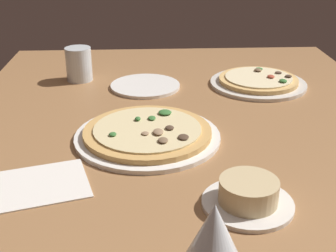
{
  "coord_description": "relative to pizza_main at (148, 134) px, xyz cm",
  "views": [
    {
      "loc": [
        90.05,
        -9.03,
        48.13
      ],
      "look_at": [
        0.19,
        -4.49,
        7.0
      ],
      "focal_mm": 48.81,
      "sensor_mm": 36.0,
      "label": 1
    }
  ],
  "objects": [
    {
      "name": "wine_glass_far",
      "position": [
        49.99,
        6.87,
        10.67
      ],
      "size": [
        7.7,
        7.7,
        16.83
      ],
      "color": "silver",
      "rests_on": "dining_table"
    },
    {
      "name": "dining_table",
      "position": [
        -0.37,
        8.94,
        -3.19
      ],
      "size": [
        150.0,
        110.0,
        4.0
      ],
      "primitive_type": "cube",
      "color": "#996B42",
      "rests_on": "ground"
    },
    {
      "name": "water_glass",
      "position": [
        -41.13,
        -19.77,
        3.12
      ],
      "size": [
        7.6,
        7.6,
        9.82
      ],
      "color": "silver",
      "rests_on": "dining_table"
    },
    {
      "name": "side_plate",
      "position": [
        -33.64,
        -0.36,
        -0.74
      ],
      "size": [
        19.76,
        19.76,
        0.9
      ],
      "primitive_type": "cylinder",
      "color": "white",
      "rests_on": "dining_table"
    },
    {
      "name": "pizza_side",
      "position": [
        -33.81,
        32.27,
        -0.04
      ],
      "size": [
        27.51,
        27.51,
        3.37
      ],
      "color": "silver",
      "rests_on": "dining_table"
    },
    {
      "name": "paper_menu",
      "position": [
        18.44,
        -21.31,
        -1.04
      ],
      "size": [
        19.31,
        23.5,
        0.3
      ],
      "primitive_type": "cube",
      "rotation": [
        0.0,
        0.0,
        0.28
      ],
      "color": "white",
      "rests_on": "dining_table"
    },
    {
      "name": "ramekin_on_saucer",
      "position": [
        26.13,
        16.52,
        0.85
      ],
      "size": [
        15.51,
        15.51,
        4.86
      ],
      "color": "silver",
      "rests_on": "dining_table"
    },
    {
      "name": "pizza_main",
      "position": [
        0.0,
        0.0,
        0.0
      ],
      "size": [
        31.9,
        31.9,
        3.39
      ],
      "color": "white",
      "rests_on": "dining_table"
    }
  ]
}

